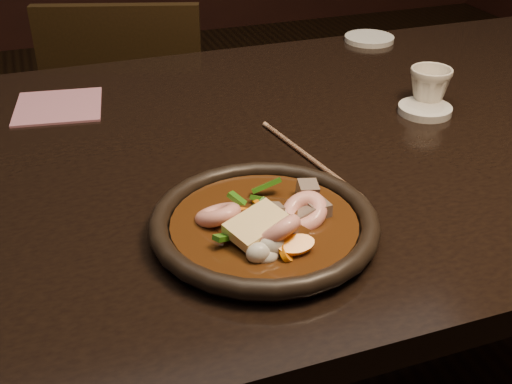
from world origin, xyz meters
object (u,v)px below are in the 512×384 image
object	(u,v)px
table	(338,172)
plate	(264,224)
tea_cup	(430,86)
chair	(137,137)

from	to	relation	value
table	plate	distance (m)	0.33
table	tea_cup	size ratio (longest dim) A/B	22.18
chair	tea_cup	world-z (taller)	chair
plate	tea_cup	world-z (taller)	tea_cup
table	plate	world-z (taller)	plate
tea_cup	plate	bearing A→B (deg)	-145.74
tea_cup	chair	bearing A→B (deg)	122.18
plate	chair	bearing A→B (deg)	90.73
chair	tea_cup	bearing A→B (deg)	139.50
table	plate	size ratio (longest dim) A/B	5.72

